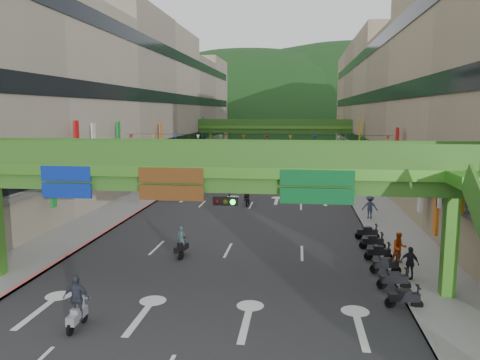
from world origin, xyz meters
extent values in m
plane|color=black|center=(0.00, 0.00, 0.00)|extent=(320.00, 320.00, 0.00)
cube|color=#28282B|center=(0.00, 50.00, 0.01)|extent=(18.00, 140.00, 0.02)
cube|color=gray|center=(-11.00, 50.00, 0.07)|extent=(4.00, 140.00, 0.15)
cube|color=gray|center=(11.00, 50.00, 0.07)|extent=(4.00, 140.00, 0.15)
cube|color=#CC5959|center=(-9.10, 50.00, 0.09)|extent=(0.20, 140.00, 0.18)
cube|color=gray|center=(9.10, 50.00, 0.09)|extent=(0.20, 140.00, 0.18)
cube|color=#9E937F|center=(-19.00, 50.00, 9.50)|extent=(12.00, 95.00, 19.00)
cube|color=black|center=(-12.95, 50.00, 4.20)|extent=(0.08, 90.25, 1.40)
cube|color=black|center=(-12.95, 50.00, 10.20)|extent=(0.08, 90.25, 1.40)
cube|color=black|center=(-12.95, 50.00, 16.20)|extent=(0.08, 90.25, 1.40)
cube|color=gray|center=(19.00, 50.00, 9.50)|extent=(12.00, 95.00, 19.00)
cube|color=black|center=(12.95, 50.00, 4.20)|extent=(0.08, 90.25, 1.40)
cube|color=black|center=(12.95, 50.00, 10.20)|extent=(0.08, 90.25, 1.40)
cube|color=black|center=(12.95, 50.00, 16.20)|extent=(0.08, 90.25, 1.40)
cube|color=#4C9E2D|center=(0.00, 6.00, 5.75)|extent=(28.00, 2.20, 0.50)
cube|color=#387223|center=(0.00, 6.00, 5.15)|extent=(28.00, 1.76, 0.70)
cube|color=#4C9E2D|center=(11.00, 6.00, 2.40)|extent=(0.60, 0.60, 4.80)
cube|color=#387223|center=(0.00, 4.96, 6.55)|extent=(28.00, 0.12, 1.10)
cube|color=#387223|center=(0.00, 7.04, 6.55)|extent=(28.00, 0.12, 1.10)
cube|color=navy|center=(-6.50, 4.92, 5.15)|extent=(2.40, 0.12, 1.50)
cube|color=#593314|center=(-1.50, 4.92, 5.15)|extent=(3.00, 0.12, 1.50)
cube|color=#0C5926|center=(5.00, 4.92, 5.15)|extent=(3.20, 0.12, 1.50)
cube|color=black|center=(1.00, 4.77, 4.50)|extent=(1.10, 0.28, 0.35)
cube|color=#4C9E2D|center=(0.00, 65.00, 5.75)|extent=(28.00, 2.20, 0.50)
cube|color=#387223|center=(0.00, 65.00, 5.15)|extent=(28.00, 1.76, 0.70)
cube|color=#4C9E2D|center=(-11.00, 65.00, 2.40)|extent=(0.60, 0.60, 4.80)
cube|color=#4C9E2D|center=(11.00, 65.00, 2.40)|extent=(0.60, 0.60, 4.80)
cube|color=#387223|center=(0.00, 63.96, 6.55)|extent=(28.00, 0.12, 1.10)
cube|color=#387223|center=(0.00, 66.04, 6.55)|extent=(28.00, 0.12, 1.10)
ellipsoid|color=#1C4419|center=(-15.00, 160.00, 0.00)|extent=(168.00, 140.00, 112.00)
ellipsoid|color=#1C4419|center=(25.00, 180.00, 0.00)|extent=(208.00, 176.00, 128.00)
cylinder|color=black|center=(0.00, 30.00, 6.20)|extent=(26.00, 0.03, 0.03)
cone|color=red|center=(-12.50, 30.00, 5.95)|extent=(0.36, 0.36, 0.40)
cone|color=gold|center=(-10.23, 30.00, 5.95)|extent=(0.36, 0.36, 0.40)
cone|color=#193FB2|center=(-7.95, 30.00, 5.95)|extent=(0.36, 0.36, 0.40)
cone|color=silver|center=(-5.68, 30.00, 5.95)|extent=(0.36, 0.36, 0.40)
cone|color=#198C33|center=(-3.41, 30.00, 5.95)|extent=(0.36, 0.36, 0.40)
cone|color=orange|center=(-1.14, 30.00, 5.95)|extent=(0.36, 0.36, 0.40)
cone|color=red|center=(1.14, 30.00, 5.95)|extent=(0.36, 0.36, 0.40)
cone|color=gold|center=(3.41, 30.00, 5.95)|extent=(0.36, 0.36, 0.40)
cone|color=#193FB2|center=(5.68, 30.00, 5.95)|extent=(0.36, 0.36, 0.40)
cone|color=silver|center=(7.95, 30.00, 5.95)|extent=(0.36, 0.36, 0.40)
cone|color=#198C33|center=(10.23, 30.00, 5.95)|extent=(0.36, 0.36, 0.40)
cone|color=orange|center=(12.50, 30.00, 5.95)|extent=(0.36, 0.36, 0.40)
cube|color=black|center=(-2.51, 10.43, 0.55)|extent=(0.62, 1.34, 0.35)
cube|color=black|center=(-2.51, 10.43, 0.80)|extent=(0.41, 0.60, 0.18)
cube|color=black|center=(-2.63, 10.97, 1.05)|extent=(0.55, 0.18, 0.06)
cylinder|color=black|center=(-2.63, 10.97, 0.25)|extent=(0.20, 0.51, 0.50)
cylinder|color=black|center=(-2.39, 9.89, 0.25)|extent=(0.20, 0.51, 0.50)
imported|color=#384E54|center=(-2.51, 10.43, 1.09)|extent=(0.60, 0.46, 1.48)
cube|color=black|center=(-0.31, 25.94, 0.55)|extent=(0.46, 1.32, 0.35)
cube|color=black|center=(-0.31, 25.94, 0.80)|extent=(0.34, 0.57, 0.18)
cube|color=black|center=(-0.26, 26.49, 1.05)|extent=(0.55, 0.10, 0.06)
cylinder|color=black|center=(-0.26, 26.49, 0.25)|extent=(0.14, 0.51, 0.50)
cylinder|color=black|center=(-0.35, 25.39, 0.25)|extent=(0.14, 0.51, 0.50)
imported|color=maroon|center=(-0.31, 25.94, 1.26)|extent=(0.94, 0.76, 1.83)
cube|color=gray|center=(-4.29, 1.00, 0.55)|extent=(0.39, 1.31, 0.35)
cube|color=gray|center=(-4.29, 1.00, 0.80)|extent=(0.32, 0.56, 0.18)
cube|color=gray|center=(-4.27, 1.55, 1.05)|extent=(0.55, 0.08, 0.06)
cylinder|color=black|center=(-4.27, 1.55, 0.25)|extent=(0.12, 0.50, 0.50)
cylinder|color=black|center=(-4.31, 0.45, 0.25)|extent=(0.12, 0.50, 0.50)
imported|color=#2D313F|center=(-4.29, 1.00, 1.26)|extent=(1.08, 0.48, 1.82)
cube|color=maroon|center=(-5.80, 40.65, 0.55)|extent=(0.61, 1.34, 0.35)
cube|color=maroon|center=(-5.80, 40.65, 0.80)|extent=(0.41, 0.60, 0.18)
cube|color=maroon|center=(-5.91, 41.19, 1.05)|extent=(0.55, 0.17, 0.06)
cylinder|color=black|center=(-5.91, 41.19, 0.25)|extent=(0.20, 0.51, 0.50)
cylinder|color=black|center=(-5.68, 40.12, 0.25)|extent=(0.20, 0.51, 0.50)
imported|color=#434249|center=(-5.80, 40.65, 1.26)|extent=(0.99, 0.75, 1.82)
cube|color=black|center=(8.80, 4.50, 0.55)|extent=(1.33, 0.47, 0.35)
cube|color=black|center=(8.80, 4.50, 0.80)|extent=(0.58, 0.35, 0.18)
cube|color=black|center=(9.35, 4.45, 1.05)|extent=(0.11, 0.55, 0.06)
cylinder|color=black|center=(9.35, 4.45, 0.25)|extent=(0.51, 0.15, 0.50)
cylinder|color=black|center=(8.25, 4.55, 0.25)|extent=(0.51, 0.15, 0.50)
cube|color=black|center=(8.80, 6.70, 0.55)|extent=(1.33, 0.47, 0.35)
cube|color=black|center=(8.80, 6.70, 0.80)|extent=(0.58, 0.35, 0.18)
cube|color=black|center=(9.35, 6.65, 1.05)|extent=(0.11, 0.55, 0.06)
cylinder|color=black|center=(9.35, 6.65, 0.25)|extent=(0.51, 0.15, 0.50)
cylinder|color=black|center=(8.25, 6.75, 0.25)|extent=(0.51, 0.15, 0.50)
cube|color=black|center=(8.80, 8.90, 0.55)|extent=(1.33, 0.47, 0.35)
cube|color=black|center=(8.80, 8.90, 0.80)|extent=(0.58, 0.35, 0.18)
cube|color=black|center=(9.35, 8.85, 1.05)|extent=(0.11, 0.55, 0.06)
cylinder|color=black|center=(9.35, 8.85, 0.25)|extent=(0.51, 0.15, 0.50)
cylinder|color=black|center=(8.25, 8.95, 0.25)|extent=(0.51, 0.15, 0.50)
cube|color=black|center=(8.80, 11.10, 0.55)|extent=(1.33, 0.47, 0.35)
cube|color=black|center=(8.80, 11.10, 0.80)|extent=(0.58, 0.35, 0.18)
cube|color=black|center=(9.35, 11.05, 1.05)|extent=(0.11, 0.55, 0.06)
cylinder|color=black|center=(9.35, 11.05, 0.25)|extent=(0.51, 0.15, 0.50)
cylinder|color=black|center=(8.25, 11.15, 0.25)|extent=(0.51, 0.15, 0.50)
cube|color=black|center=(8.80, 13.30, 0.55)|extent=(1.33, 0.47, 0.35)
cube|color=black|center=(8.80, 13.30, 0.80)|extent=(0.58, 0.35, 0.18)
cube|color=black|center=(9.35, 13.25, 1.05)|extent=(0.11, 0.55, 0.06)
cylinder|color=black|center=(9.35, 13.25, 0.25)|extent=(0.51, 0.15, 0.50)
cylinder|color=black|center=(8.25, 13.35, 0.25)|extent=(0.51, 0.15, 0.50)
cube|color=black|center=(8.80, 15.50, 0.55)|extent=(1.33, 0.47, 0.35)
cube|color=black|center=(8.80, 15.50, 0.80)|extent=(0.58, 0.35, 0.18)
cube|color=black|center=(9.35, 15.45, 1.05)|extent=(0.11, 0.55, 0.06)
cylinder|color=black|center=(9.35, 15.45, 0.25)|extent=(0.51, 0.15, 0.50)
cylinder|color=black|center=(8.25, 15.55, 0.25)|extent=(0.51, 0.15, 0.50)
imported|color=gray|center=(-7.00, 52.37, 0.76)|extent=(1.67, 4.65, 1.52)
imported|color=#BAAD06|center=(3.87, 71.30, 0.75)|extent=(2.17, 4.57, 1.51)
imported|color=#BD3B0B|center=(9.80, 10.50, 0.85)|extent=(0.89, 0.73, 1.69)
imported|color=black|center=(9.80, 8.00, 0.82)|extent=(1.00, 0.92, 1.64)
imported|color=#2C3350|center=(9.80, 21.39, 0.93)|extent=(0.91, 0.63, 1.86)
camera|label=1|loc=(4.17, -15.35, 8.46)|focal=35.00mm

